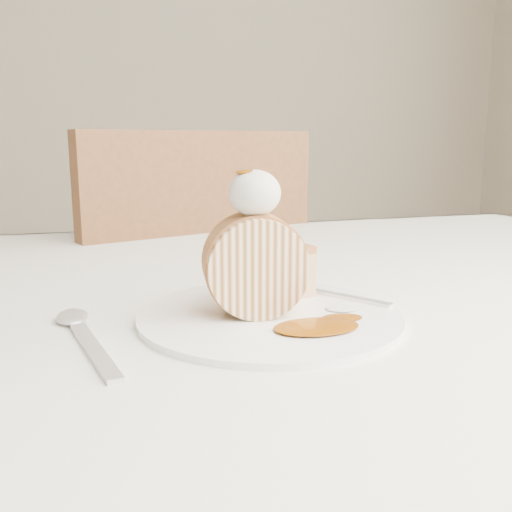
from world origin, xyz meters
name	(u,v)px	position (x,y,z in m)	size (l,w,h in m)	color
table	(239,363)	(0.00, 0.20, 0.66)	(1.40, 0.90, 0.75)	white
chair_far	(178,335)	(0.00, 0.69, 0.53)	(0.55, 0.55, 0.92)	brown
plate	(270,316)	(0.00, 0.08, 0.75)	(0.24, 0.24, 0.01)	white
roulade_slice	(256,266)	(-0.02, 0.08, 0.80)	(0.09, 0.09, 0.05)	#FFDFB1
cake_chunk	(281,273)	(0.03, 0.13, 0.78)	(0.05, 0.05, 0.04)	#AB7340
whipped_cream	(254,193)	(-0.02, 0.08, 0.86)	(0.05, 0.05, 0.04)	silver
caramel_drizzle	(249,166)	(-0.02, 0.08, 0.89)	(0.02, 0.02, 0.01)	#753804
caramel_pool	(316,326)	(0.02, 0.03, 0.76)	(0.07, 0.05, 0.00)	#753804
fork	(344,297)	(0.08, 0.10, 0.76)	(0.02, 0.14, 0.00)	silver
spoon	(94,350)	(-0.16, 0.04, 0.75)	(0.02, 0.16, 0.00)	silver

